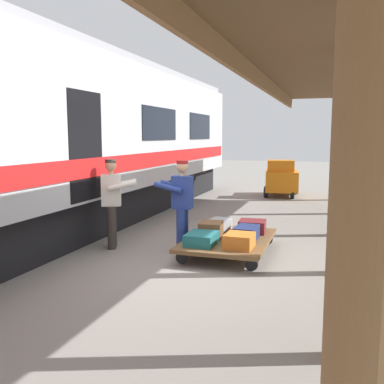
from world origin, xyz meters
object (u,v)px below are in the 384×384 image
Objects in this scene: porter_by_door at (113,200)px; suitcase_navy_fabric at (246,233)px; train_car at (19,140)px; suitcase_maroon_trunk at (252,226)px; suitcase_teal_softside at (201,239)px; baggage_tug at (281,179)px; suitcase_orange_carryall at (239,241)px; suitcase_brown_leather at (211,229)px; porter_in_overalls at (181,203)px; suitcase_gray_aluminum at (219,225)px; luggage_cart at (228,240)px.

suitcase_navy_fabric is at bearing -173.36° from porter_by_door.
train_car is 4.82m from suitcase_maroon_trunk.
baggage_tug is at bearing -92.59° from suitcase_teal_softside.
train_car is at bearing 0.02° from suitcase_orange_carryall.
porter_by_door is at bearing -9.24° from suitcase_teal_softside.
suitcase_brown_leather is 0.27× the size of porter_by_door.
porter_by_door reaches higher than baggage_tug.
suitcase_orange_carryall is 1.08× the size of suitcase_brown_leather.
suitcase_orange_carryall is 0.30× the size of porter_in_overalls.
suitcase_maroon_trunk is at bearing -137.87° from suitcase_brown_leather.
porter_by_door is (1.87, 0.29, 0.50)m from suitcase_brown_leather.
porter_by_door is (-1.84, -0.30, -1.14)m from train_car.
suitcase_brown_leather is 0.88× the size of suitcase_gray_aluminum.
suitcase_brown_leather is 0.82× the size of suitcase_navy_fabric.
porter_by_door is (2.53, 0.89, 0.52)m from suitcase_maroon_trunk.
suitcase_orange_carryall is at bearing 173.15° from porter_by_door.
suitcase_orange_carryall is at bearing 118.94° from suitcase_gray_aluminum.
suitcase_brown_leather reaches higher than suitcase_orange_carryall.
suitcase_navy_fabric reaches higher than suitcase_gray_aluminum.
suitcase_orange_carryall is at bearing 90.00° from suitcase_maroon_trunk.
suitcase_navy_fabric is at bearing -137.87° from suitcase_teal_softside.
suitcase_brown_leather is at bearing -90.00° from suitcase_teal_softside.
train_car is 40.61× the size of suitcase_maroon_trunk.
suitcase_orange_carryall is 0.30× the size of porter_by_door.
suitcase_gray_aluminum is 2.14m from porter_by_door.
suitcase_maroon_trunk is (0.00, -1.20, -0.00)m from suitcase_orange_carryall.
train_car is 2.19m from porter_by_door.
suitcase_gray_aluminum reaches higher than suitcase_teal_softside.
suitcase_orange_carryall is (-4.37, -0.00, -1.66)m from train_car.
train_car reaches higher than suitcase_maroon_trunk.
porter_by_door is (2.53, 0.29, 0.52)m from suitcase_navy_fabric.
porter_by_door is at bearing 19.44° from suitcase_maroon_trunk.
train_car is 43.23× the size of suitcase_brown_leather.
suitcase_navy_fabric reaches higher than suitcase_teal_softside.
suitcase_navy_fabric is 0.89m from suitcase_gray_aluminum.
luggage_cart is 4.65× the size of suitcase_brown_leather.
porter_by_door is (1.87, -0.30, 0.54)m from suitcase_teal_softside.
suitcase_teal_softside is 0.85m from porter_in_overalls.
suitcase_brown_leather reaches higher than suitcase_gray_aluminum.
suitcase_navy_fabric is 0.60m from suitcase_maroon_trunk.
luggage_cart is 3.59× the size of suitcase_teal_softside.
train_car is 4.07m from suitcase_teal_softside.
suitcase_teal_softside is at bearing 90.00° from suitcase_gray_aluminum.
suitcase_orange_carryall is 0.94× the size of suitcase_gray_aluminum.
porter_in_overalls is at bearing -38.85° from suitcase_teal_softside.
suitcase_orange_carryall is at bearing 118.94° from luggage_cart.
porter_by_door reaches higher than suitcase_gray_aluminum.
suitcase_brown_leather is 0.60m from suitcase_gray_aluminum.
suitcase_orange_carryall is 0.66m from suitcase_teal_softside.
porter_in_overalls reaches higher than suitcase_gray_aluminum.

